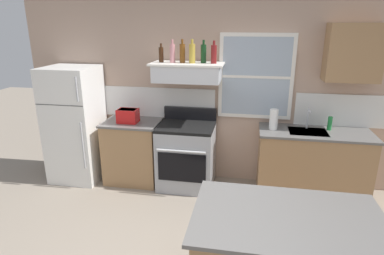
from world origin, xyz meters
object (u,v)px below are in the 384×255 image
(bottle_brown_stout, at_px, (161,54))
(bottle_champagne_gold_foil, at_px, (192,53))
(bottle_red_label_wine, at_px, (214,54))
(bottle_rose_pink, at_px, (172,53))
(bottle_amber_wine, at_px, (182,53))
(stove_range, at_px, (187,155))
(paper_towel_roll, at_px, (274,119))
(refrigerator, at_px, (75,124))
(toaster, at_px, (128,116))
(bottle_dark_green_wine, at_px, (204,53))
(dish_soap_bottle, at_px, (330,123))

(bottle_brown_stout, height_order, bottle_champagne_gold_foil, bottle_champagne_gold_foil)
(bottle_brown_stout, relative_size, bottle_red_label_wine, 0.85)
(bottle_rose_pink, distance_m, bottle_amber_wine, 0.13)
(stove_range, height_order, paper_towel_roll, paper_towel_roll)
(refrigerator, distance_m, bottle_amber_wine, 1.90)
(bottle_brown_stout, height_order, paper_towel_roll, bottle_brown_stout)
(bottle_rose_pink, relative_size, bottle_amber_wine, 0.99)
(bottle_amber_wine, bearing_deg, refrigerator, -176.19)
(refrigerator, xyz_separation_m, bottle_red_label_wine, (2.00, 0.10, 1.03))
(toaster, bearing_deg, stove_range, 1.13)
(bottle_champagne_gold_foil, xyz_separation_m, bottle_dark_green_wine, (0.14, 0.05, -0.00))
(paper_towel_roll, relative_size, dish_soap_bottle, 1.50)
(bottle_champagne_gold_foil, height_order, bottle_red_label_wine, bottle_champagne_gold_foil)
(stove_range, xyz_separation_m, bottle_dark_green_wine, (0.21, 0.12, 1.40))
(bottle_dark_green_wine, bearing_deg, dish_soap_bottle, 0.71)
(stove_range, xyz_separation_m, bottle_champagne_gold_foil, (0.07, 0.06, 1.41))
(toaster, bearing_deg, paper_towel_roll, 1.55)
(bottle_rose_pink, bearing_deg, refrigerator, -176.27)
(bottle_dark_green_wine, bearing_deg, bottle_rose_pink, -173.70)
(paper_towel_roll, bearing_deg, bottle_rose_pink, 178.54)
(refrigerator, xyz_separation_m, toaster, (0.82, 0.01, 0.17))
(dish_soap_bottle, bearing_deg, bottle_amber_wine, -178.39)
(bottle_rose_pink, bearing_deg, bottle_amber_wine, 4.73)
(toaster, xyz_separation_m, bottle_red_label_wine, (1.18, 0.09, 0.86))
(refrigerator, distance_m, bottle_dark_green_wine, 2.13)
(toaster, distance_m, bottle_champagne_gold_foil, 1.25)
(stove_range, relative_size, paper_towel_roll, 4.04)
(toaster, bearing_deg, refrigerator, -179.54)
(refrigerator, distance_m, toaster, 0.84)
(bottle_rose_pink, height_order, dish_soap_bottle, bottle_rose_pink)
(toaster, relative_size, bottle_brown_stout, 1.21)
(bottle_brown_stout, relative_size, bottle_rose_pink, 0.82)
(stove_range, bearing_deg, bottle_rose_pink, 159.77)
(refrigerator, relative_size, stove_range, 1.53)
(bottle_brown_stout, bearing_deg, bottle_dark_green_wine, 3.99)
(bottle_rose_pink, height_order, paper_towel_roll, bottle_rose_pink)
(refrigerator, distance_m, paper_towel_roll, 2.82)
(refrigerator, bearing_deg, toaster, 0.46)
(toaster, relative_size, paper_towel_roll, 1.10)
(dish_soap_bottle, bearing_deg, paper_towel_roll, -172.11)
(paper_towel_roll, bearing_deg, bottle_champagne_gold_foil, 178.62)
(bottle_amber_wine, bearing_deg, bottle_brown_stout, -178.97)
(bottle_brown_stout, bearing_deg, bottle_red_label_wine, -0.17)
(refrigerator, relative_size, bottle_dark_green_wine, 5.69)
(bottle_amber_wine, relative_size, bottle_champagne_gold_foil, 0.99)
(toaster, height_order, bottle_dark_green_wine, bottle_dark_green_wine)
(bottle_amber_wine, height_order, paper_towel_roll, bottle_amber_wine)
(bottle_rose_pink, relative_size, dish_soap_bottle, 1.66)
(toaster, height_order, bottle_amber_wine, bottle_amber_wine)
(toaster, xyz_separation_m, bottle_rose_pink, (0.64, 0.09, 0.86))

